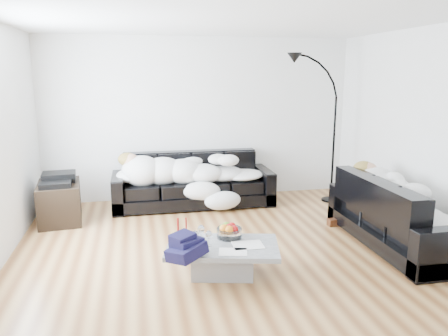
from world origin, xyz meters
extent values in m
plane|color=brown|center=(0.00, 0.00, 0.00)|extent=(5.00, 5.00, 0.00)
cube|color=silver|center=(0.00, 2.25, 1.30)|extent=(5.00, 0.02, 2.60)
cube|color=silver|center=(2.50, 0.00, 1.30)|extent=(0.02, 4.50, 2.60)
plane|color=white|center=(0.00, 0.00, 2.60)|extent=(5.00, 5.00, 0.00)
cube|color=black|center=(-0.19, 1.77, 0.40)|extent=(2.46, 0.85, 0.80)
cube|color=black|center=(2.01, -0.33, 0.41)|extent=(0.86, 2.01, 0.81)
ellipsoid|color=#0A4841|center=(1.95, 0.29, 0.72)|extent=(0.42, 0.38, 0.20)
cube|color=#939699|center=(-0.22, -0.72, 0.16)|extent=(1.24, 0.89, 0.33)
cylinder|color=white|center=(-0.11, -0.53, 0.41)|extent=(0.32, 0.32, 0.16)
cylinder|color=white|center=(-0.42, -0.59, 0.42)|extent=(0.09, 0.09, 0.18)
cylinder|color=white|center=(-0.50, -0.70, 0.41)|extent=(0.09, 0.09, 0.16)
cylinder|color=white|center=(-0.36, -0.71, 0.41)|extent=(0.08, 0.08, 0.16)
cylinder|color=maroon|center=(-0.65, -0.52, 0.45)|extent=(0.05, 0.05, 0.25)
cylinder|color=maroon|center=(-0.56, -0.44, 0.43)|extent=(0.04, 0.04, 0.21)
cube|color=silver|center=(0.02, -0.78, 0.33)|extent=(0.31, 0.24, 0.01)
cube|color=silver|center=(-0.16, -0.92, 0.33)|extent=(0.31, 0.25, 0.01)
cube|color=black|center=(-2.11, 1.37, 0.27)|extent=(0.63, 0.85, 0.55)
cube|color=black|center=(-2.11, 1.37, 0.61)|extent=(0.47, 0.38, 0.13)
camera|label=1|loc=(-1.04, -4.79, 2.04)|focal=35.00mm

